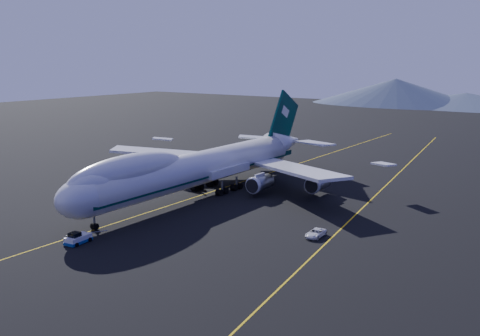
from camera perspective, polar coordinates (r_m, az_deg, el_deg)
The scene contains 6 objects.
ground at distance 106.56m, azimuth -4.26°, elevation -2.94°, with size 500.00×500.00×0.00m, color black.
taxiway_line_main at distance 106.56m, azimuth -4.26°, elevation -2.93°, with size 0.25×220.00×0.01m, color #DDB60D.
taxiway_line_side at distance 100.11m, azimuth 12.96°, elevation -4.16°, with size 0.25×200.00×0.01m, color #DDB60D.
boeing_747 at distance 105.29m, azimuth -4.30°, elevation 0.13°, with size 59.62×72.43×19.37m.
pushback_tug at distance 82.80m, azimuth -16.88°, elevation -7.31°, with size 2.66×4.21×1.75m.
service_van at distance 82.70m, azimuth 8.09°, elevation -6.89°, with size 2.00×4.33×1.20m, color white.
Camera 1 is at (65.47, -79.76, 26.60)m, focal length 40.00 mm.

